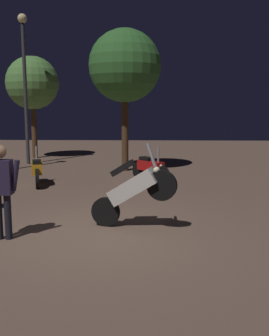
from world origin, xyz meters
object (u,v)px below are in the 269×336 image
(motorcycle_red_parked_left, at_px, (150,168))
(motorcycle_orange_parked_right, at_px, (37,170))
(person_rider_beside, at_px, (2,184))
(streetlamp_far, at_px, (25,72))
(motorcycle_white_foreground, at_px, (133,190))

(motorcycle_red_parked_left, bearing_deg, motorcycle_orange_parked_right, -121.49)
(person_rider_beside, distance_m, streetlamp_far, 9.68)
(motorcycle_red_parked_left, bearing_deg, streetlamp_far, -167.50)
(motorcycle_orange_parked_right, distance_m, streetlamp_far, 5.55)
(motorcycle_white_foreground, distance_m, motorcycle_orange_parked_right, 5.05)
(motorcycle_red_parked_left, distance_m, streetlamp_far, 6.96)
(person_rider_beside, relative_size, streetlamp_far, 0.28)
(motorcycle_white_foreground, height_order, motorcycle_red_parked_left, motorcycle_white_foreground)
(motorcycle_red_parked_left, height_order, streetlamp_far, streetlamp_far)
(person_rider_beside, bearing_deg, motorcycle_orange_parked_right, -171.77)
(motorcycle_red_parked_left, distance_m, person_rider_beside, 5.86)
(motorcycle_red_parked_left, relative_size, person_rider_beside, 0.82)
(motorcycle_red_parked_left, height_order, motorcycle_orange_parked_right, same)
(motorcycle_orange_parked_right, distance_m, person_rider_beside, 4.84)
(motorcycle_white_foreground, xyz_separation_m, person_rider_beside, (-2.21, -0.66, 0.23))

